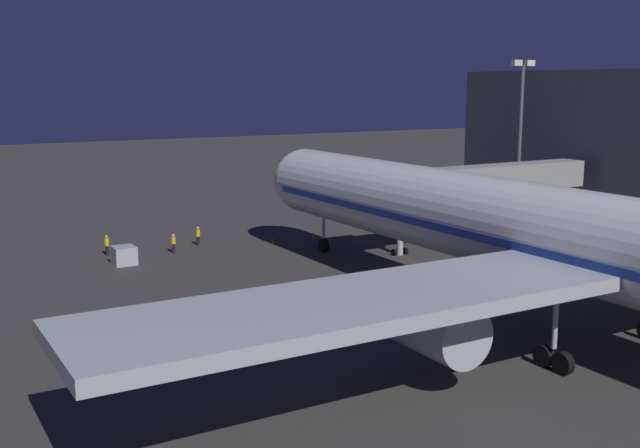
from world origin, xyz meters
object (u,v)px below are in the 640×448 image
(airliner_at_gate, at_px, (576,242))
(apron_floodlight_mast, at_px, (520,129))
(ground_crew_by_belt_loader, at_px, (198,235))
(traffic_cone_nose_starboard, at_px, (274,240))
(baggage_container_near_belt, at_px, (124,255))
(ground_crew_by_tug, at_px, (174,243))
(jet_bridge, at_px, (469,181))
(ground_crew_near_nose_gear, at_px, (107,244))
(traffic_cone_nose_port, at_px, (314,236))

(airliner_at_gate, distance_m, apron_floodlight_mast, 39.78)
(ground_crew_by_belt_loader, relative_size, traffic_cone_nose_starboard, 3.18)
(ground_crew_by_belt_loader, distance_m, traffic_cone_nose_starboard, 7.00)
(airliner_at_gate, relative_size, baggage_container_near_belt, 36.27)
(apron_floodlight_mast, bearing_deg, ground_crew_by_belt_loader, -9.83)
(ground_crew_by_tug, height_order, traffic_cone_nose_starboard, ground_crew_by_tug)
(jet_bridge, distance_m, apron_floodlight_mast, 14.99)
(airliner_at_gate, relative_size, jet_bridge, 2.87)
(ground_crew_by_belt_loader, bearing_deg, apron_floodlight_mast, 170.17)
(traffic_cone_nose_starboard, bearing_deg, ground_crew_near_nose_gear, -10.64)
(jet_bridge, distance_m, ground_crew_by_belt_loader, 25.31)
(airliner_at_gate, distance_m, traffic_cone_nose_port, 33.97)
(ground_crew_by_tug, distance_m, traffic_cone_nose_port, 13.92)
(apron_floodlight_mast, relative_size, ground_crew_near_nose_gear, 9.63)
(airliner_at_gate, bearing_deg, ground_crew_by_tug, -71.09)
(airliner_at_gate, bearing_deg, ground_crew_by_belt_loader, -76.62)
(jet_bridge, bearing_deg, airliner_at_gate, 61.56)
(ground_crew_by_tug, bearing_deg, ground_crew_near_nose_gear, -21.52)
(jet_bridge, bearing_deg, apron_floodlight_mast, -152.13)
(baggage_container_near_belt, xyz_separation_m, traffic_cone_nose_port, (-18.88, -1.35, -0.48))
(traffic_cone_nose_port, bearing_deg, ground_crew_near_nose_gear, -8.23)
(baggage_container_near_belt, height_order, ground_crew_by_tug, ground_crew_by_tug)
(ground_crew_by_belt_loader, bearing_deg, traffic_cone_nose_starboard, 156.88)
(apron_floodlight_mast, height_order, ground_crew_near_nose_gear, apron_floodlight_mast)
(airliner_at_gate, distance_m, ground_crew_by_tug, 36.40)
(ground_crew_by_belt_loader, distance_m, traffic_cone_nose_port, 11.17)
(ground_crew_by_belt_loader, bearing_deg, jet_bridge, 149.31)
(airliner_at_gate, height_order, traffic_cone_nose_starboard, airliner_at_gate)
(airliner_at_gate, height_order, jet_bridge, airliner_at_gate)
(ground_crew_by_belt_loader, xyz_separation_m, traffic_cone_nose_starboard, (-6.40, 2.73, -0.69))
(traffic_cone_nose_port, bearing_deg, apron_floodlight_mast, 172.24)
(ground_crew_near_nose_gear, bearing_deg, apron_floodlight_mast, 172.03)
(airliner_at_gate, height_order, ground_crew_by_belt_loader, airliner_at_gate)
(jet_bridge, height_order, traffic_cone_nose_port, jet_bridge)
(apron_floodlight_mast, relative_size, baggage_container_near_belt, 9.07)
(ground_crew_near_nose_gear, xyz_separation_m, traffic_cone_nose_port, (-19.19, 2.78, -0.70))
(apron_floodlight_mast, bearing_deg, jet_bridge, 27.87)
(baggage_container_near_belt, relative_size, traffic_cone_nose_port, 3.44)
(baggage_container_near_belt, xyz_separation_m, traffic_cone_nose_starboard, (-14.48, -1.35, -0.48))
(jet_bridge, bearing_deg, traffic_cone_nose_starboard, -33.63)
(ground_crew_by_tug, height_order, traffic_cone_nose_port, ground_crew_by_tug)
(apron_floodlight_mast, distance_m, baggage_container_near_belt, 43.22)
(ground_crew_by_tug, bearing_deg, airliner_at_gate, 108.91)
(apron_floodlight_mast, distance_m, traffic_cone_nose_starboard, 29.53)
(airliner_at_gate, xyz_separation_m, traffic_cone_nose_starboard, (2.20, -33.43, -5.62))
(baggage_container_near_belt, relative_size, traffic_cone_nose_starboard, 3.44)
(traffic_cone_nose_port, relative_size, traffic_cone_nose_starboard, 1.00)
(baggage_container_near_belt, relative_size, ground_crew_by_tug, 1.10)
(ground_crew_near_nose_gear, distance_m, traffic_cone_nose_port, 19.40)
(apron_floodlight_mast, height_order, ground_crew_by_belt_loader, apron_floodlight_mast)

